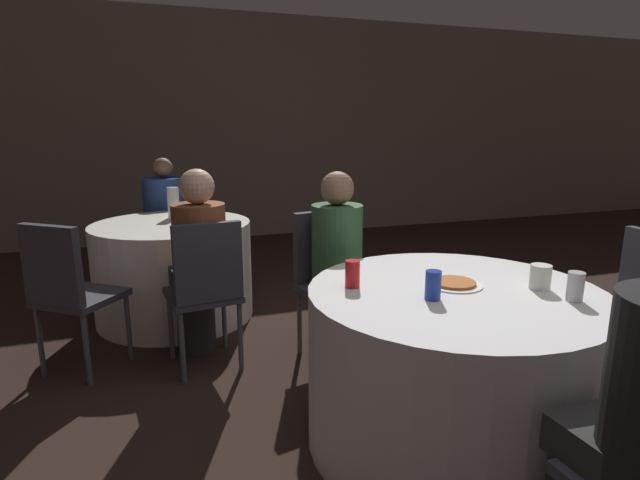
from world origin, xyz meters
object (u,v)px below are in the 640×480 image
object	(u,v)px
chair_near_east	(638,304)
soda_can_silver	(575,287)
person_green_jacket	(344,271)
bottle_far	(173,203)
table_near	(451,366)
soda_can_red	(352,274)
chair_far_north	(166,223)
person_floral_shirt	(198,267)
table_far	(174,270)
soda_can_blue	(433,285)
person_blue_shirt	(167,220)
chair_far_southwest	(67,285)
chair_far_south	(206,283)
pizza_plate_near	(454,283)
chair_near_north	(329,270)

from	to	relation	value
chair_near_east	soda_can_silver	world-z (taller)	chair_near_east
person_green_jacket	bottle_far	size ratio (longest dim) A/B	4.93
table_near	soda_can_red	world-z (taller)	soda_can_red
chair_far_north	person_floral_shirt	world-z (taller)	person_floral_shirt
table_far	soda_can_blue	size ratio (longest dim) A/B	9.50
table_far	chair_far_north	world-z (taller)	chair_far_north
person_blue_shirt	soda_can_red	xyz separation A→B (m)	(0.71, -2.67, 0.19)
table_near	person_blue_shirt	size ratio (longest dim) A/B	1.13
chair_near_east	chair_far_southwest	world-z (taller)	same
table_near	bottle_far	world-z (taller)	bottle_far
chair_far_south	chair_far_southwest	distance (m)	0.78
table_far	chair_near_east	size ratio (longest dim) A/B	1.27
table_near	person_blue_shirt	distance (m)	3.07
person_blue_shirt	soda_can_blue	size ratio (longest dim) A/B	9.47
table_near	pizza_plate_near	distance (m)	0.38
table_near	chair_near_east	xyz separation A→B (m)	(1.06, -0.04, 0.19)
chair_far_southwest	bottle_far	distance (m)	1.23
chair_near_north	soda_can_red	xyz separation A→B (m)	(-0.20, -0.86, 0.24)
table_near	soda_can_blue	world-z (taller)	soda_can_blue
chair_far_southwest	person_floral_shirt	size ratio (longest dim) A/B	0.76
chair_near_north	person_blue_shirt	bearing A→B (deg)	-75.23
person_floral_shirt	chair_far_north	bearing A→B (deg)	86.01
table_far	bottle_far	xyz separation A→B (m)	(0.03, 0.22, 0.48)
chair_far_southwest	pizza_plate_near	size ratio (longest dim) A/B	3.58
chair_near_east	pizza_plate_near	bearing A→B (deg)	86.61
table_far	bottle_far	size ratio (longest dim) A/B	4.88
soda_can_blue	soda_can_red	bearing A→B (deg)	134.70
table_near	person_floral_shirt	xyz separation A→B (m)	(-1.00, 1.20, 0.23)
chair_near_east	chair_far_southwest	distance (m)	3.06
person_green_jacket	soda_can_red	distance (m)	0.76
chair_far_north	bottle_far	bearing A→B (deg)	92.81
chair_far_south	soda_can_red	xyz separation A→B (m)	(0.56, -0.85, 0.24)
person_floral_shirt	soda_can_blue	world-z (taller)	person_floral_shirt
pizza_plate_near	bottle_far	world-z (taller)	bottle_far
pizza_plate_near	soda_can_silver	world-z (taller)	soda_can_silver
table_near	table_far	world-z (taller)	same
table_near	chair_far_southwest	world-z (taller)	chair_far_southwest
soda_can_blue	pizza_plate_near	bearing A→B (deg)	35.21
table_near	chair_near_east	world-z (taller)	chair_near_east
person_blue_shirt	soda_can_silver	world-z (taller)	person_blue_shirt
person_blue_shirt	table_far	bearing A→B (deg)	90.00
chair_near_east	pizza_plate_near	distance (m)	1.05
soda_can_red	chair_near_north	bearing A→B (deg)	77.13
chair_far_south	person_blue_shirt	bearing A→B (deg)	86.66
person_blue_shirt	soda_can_red	bearing A→B (deg)	104.16
chair_near_east	chair_near_north	size ratio (longest dim) A/B	1.00
chair_far_north	pizza_plate_near	size ratio (longest dim) A/B	3.58
chair_far_south	soda_can_blue	distance (m)	1.39
person_green_jacket	soda_can_silver	xyz separation A→B (m)	(0.56, -1.15, 0.20)
chair_near_north	person_green_jacket	size ratio (longest dim) A/B	0.78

